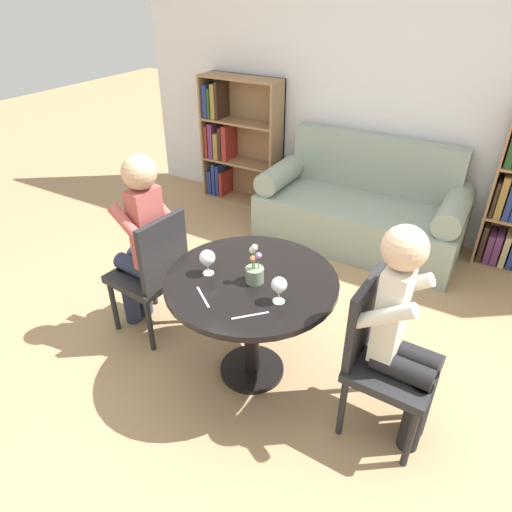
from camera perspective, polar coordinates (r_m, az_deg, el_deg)
The scene contains 14 objects.
ground_plane at distance 2.98m, azimuth -0.50°, elevation -14.09°, with size 16.00×16.00×0.00m, color tan.
back_wall at distance 4.33m, azimuth 16.60°, elevation 20.12°, with size 5.20×0.05×2.70m.
round_table at distance 2.60m, azimuth -0.56°, elevation -5.28°, with size 0.97×0.97×0.71m.
couch at distance 4.26m, azimuth 12.90°, elevation 5.57°, with size 1.77×0.80×0.92m.
bookshelf_left at distance 4.97m, azimuth -2.78°, elevation 14.16°, with size 0.85×0.28×1.29m.
chair_left at distance 3.04m, azimuth -12.66°, elevation -1.76°, with size 0.46×0.46×0.90m.
chair_right at distance 2.46m, azimuth 15.37°, elevation -11.63°, with size 0.43×0.43×0.90m.
person_left at distance 3.01m, azimuth -14.12°, elevation 1.78°, with size 0.44×0.37×1.27m.
person_right at distance 2.33m, azimuth 17.99°, elevation -9.33°, with size 0.43×0.35×1.23m.
wine_glass_left at distance 2.52m, azimuth -6.11°, elevation -0.30°, with size 0.09×0.09×0.15m.
wine_glass_right at distance 2.29m, azimuth 2.90°, elevation -3.70°, with size 0.08×0.08×0.15m.
flower_vase at distance 2.46m, azimuth -0.17°, elevation -1.90°, with size 0.10×0.10×0.23m.
knife_left_setting at distance 2.26m, azimuth -0.75°, elevation -7.45°, with size 0.14×0.14×0.00m.
fork_left_setting at distance 2.40m, azimuth -6.65°, elevation -5.10°, with size 0.16×0.12×0.00m.
Camera 1 is at (1.07, -1.77, 2.14)m, focal length 32.00 mm.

